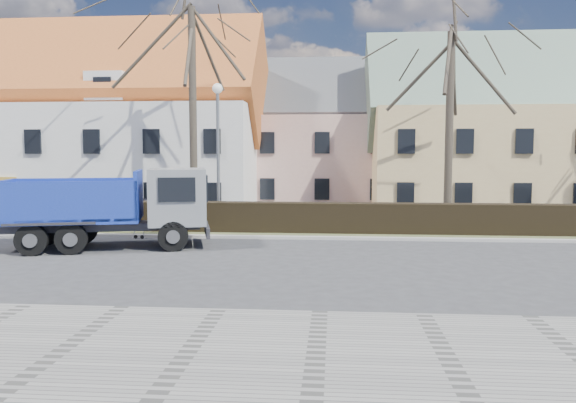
# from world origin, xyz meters

# --- Properties ---
(ground) EXTENTS (120.00, 120.00, 0.00)m
(ground) POSITION_xyz_m (0.00, 0.00, 0.00)
(ground) COLOR #353537
(sidewalk_near) EXTENTS (80.00, 5.00, 0.08)m
(sidewalk_near) POSITION_xyz_m (0.00, -8.50, 0.04)
(sidewalk_near) COLOR gray
(sidewalk_near) RESTS_ON ground
(curb_far) EXTENTS (80.00, 0.30, 0.12)m
(curb_far) POSITION_xyz_m (0.00, 4.60, 0.06)
(curb_far) COLOR #ACA8A2
(curb_far) RESTS_ON ground
(grass_strip) EXTENTS (80.00, 3.00, 0.10)m
(grass_strip) POSITION_xyz_m (0.00, 6.20, 0.05)
(grass_strip) COLOR #49502D
(grass_strip) RESTS_ON ground
(hedge) EXTENTS (60.00, 0.90, 1.30)m
(hedge) POSITION_xyz_m (0.00, 6.00, 0.65)
(hedge) COLOR black
(hedge) RESTS_ON ground
(building_white) EXTENTS (26.80, 10.80, 9.50)m
(building_white) POSITION_xyz_m (-13.00, 16.00, 4.75)
(building_white) COLOR white
(building_white) RESTS_ON ground
(building_pink) EXTENTS (10.80, 8.80, 8.00)m
(building_pink) POSITION_xyz_m (4.00, 20.00, 4.00)
(building_pink) COLOR #D1A194
(building_pink) RESTS_ON ground
(building_yellow) EXTENTS (18.80, 10.80, 8.50)m
(building_yellow) POSITION_xyz_m (16.00, 17.00, 4.25)
(building_yellow) COLOR #DEBA79
(building_yellow) RESTS_ON ground
(tree_1) EXTENTS (9.20, 9.20, 12.65)m
(tree_1) POSITION_xyz_m (-2.00, 8.50, 6.33)
(tree_1) COLOR #383026
(tree_1) RESTS_ON ground
(tree_2) EXTENTS (8.00, 8.00, 11.00)m
(tree_2) POSITION_xyz_m (10.00, 8.50, 5.50)
(tree_2) COLOR #383026
(tree_2) RESTS_ON ground
(dump_truck) EXTENTS (8.04, 4.69, 3.03)m
(dump_truck) POSITION_xyz_m (-3.80, 1.85, 1.51)
(dump_truck) COLOR #162C98
(dump_truck) RESTS_ON ground
(streetlight) EXTENTS (0.52, 0.52, 6.68)m
(streetlight) POSITION_xyz_m (-0.49, 7.00, 3.34)
(streetlight) COLOR gray
(streetlight) RESTS_ON ground
(cart_frame) EXTENTS (0.73, 0.49, 0.62)m
(cart_frame) POSITION_xyz_m (-3.42, 4.18, 0.31)
(cart_frame) COLOR silver
(cart_frame) RESTS_ON ground
(parked_car_a) EXTENTS (3.95, 2.23, 1.27)m
(parked_car_a) POSITION_xyz_m (-4.52, 10.10, 0.63)
(parked_car_a) COLOR black
(parked_car_a) RESTS_ON ground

